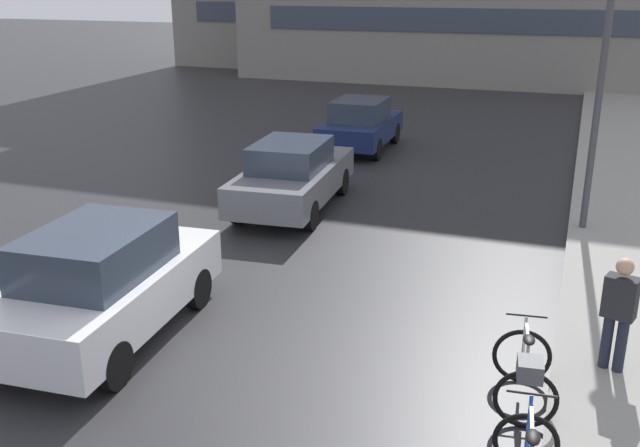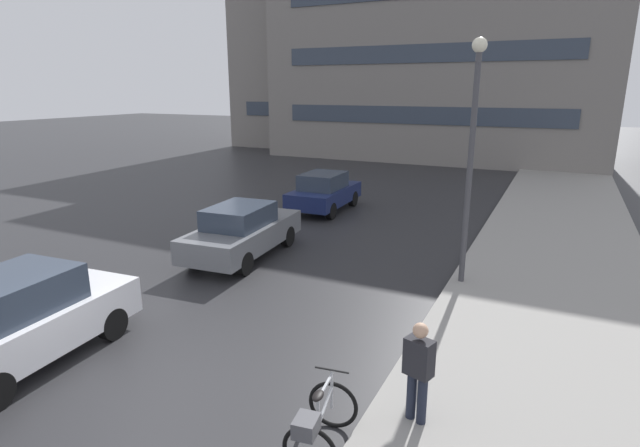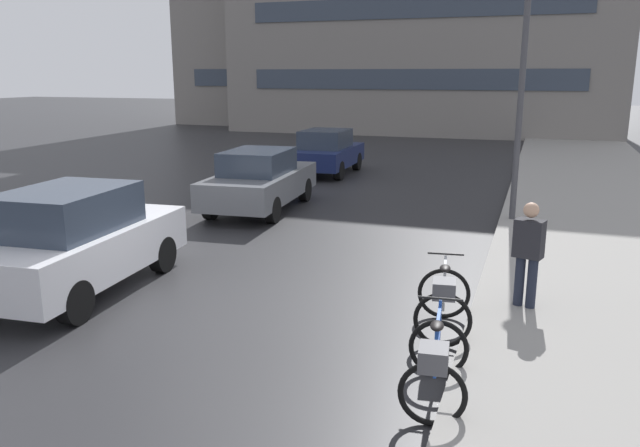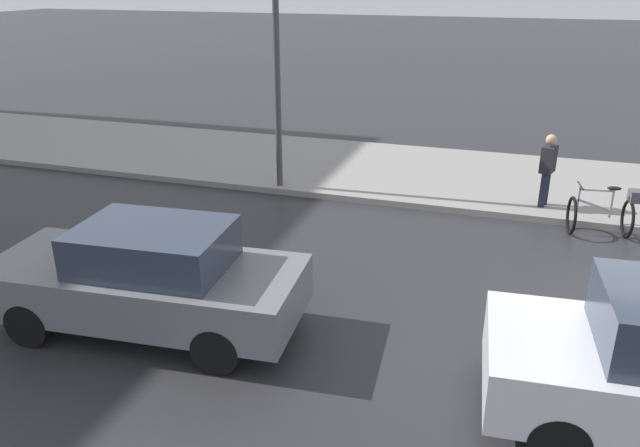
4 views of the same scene
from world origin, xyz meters
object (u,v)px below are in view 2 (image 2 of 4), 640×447
Objects in this scene: car_white at (20,319)px; car_navy at (324,192)px; bicycle_second at (319,424)px; streetlamp at (472,143)px; pedestrian at (418,370)px; car_grey at (242,231)px.

car_white reaches higher than car_navy.
bicycle_second is 0.24× the size of streetlamp.
streetlamp is at bearing 94.38° from pedestrian.
bicycle_second is 0.31× the size of car_grey.
car_grey is at bearing -87.06° from car_navy.
car_grey is 6.23m from car_navy.
car_grey is 1.16× the size of car_navy.
bicycle_second is 8.63m from car_grey.
bicycle_second is at bearing -64.75° from car_navy.
car_navy is 0.66× the size of streetlamp.
bicycle_second is 0.34× the size of car_white.
car_grey reaches higher than car_navy.
car_grey is (0.18, 6.66, -0.07)m from car_white.
bicycle_second is 0.83× the size of pedestrian.
car_white reaches higher than bicycle_second.
bicycle_second is at bearing -94.60° from streetlamp.
car_navy is at bearing 121.21° from pedestrian.
pedestrian reaches higher than car_navy.
bicycle_second is at bearing -48.83° from car_grey.
car_navy is at bearing 92.94° from car_grey.
car_grey is 8.56m from pedestrian.
car_grey is 0.76× the size of streetlamp.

